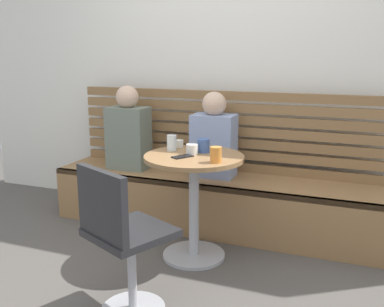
{
  "coord_description": "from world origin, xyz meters",
  "views": [
    {
      "loc": [
        1.07,
        -2.03,
        1.42
      ],
      "look_at": [
        0.02,
        0.66,
        0.75
      ],
      "focal_mm": 41.08,
      "sensor_mm": 36.0,
      "label": 1
    }
  ],
  "objects_px": {
    "cup_water_clear": "(172,143)",
    "person_child_left": "(214,139)",
    "cup_tumbler_orange": "(216,155)",
    "cup_espresso_small": "(180,144)",
    "booth_bench": "(214,203)",
    "person_adult": "(128,132)",
    "white_chair": "(121,237)",
    "cafe_table": "(194,187)",
    "cup_ceramic_white": "(192,149)",
    "cup_mug_blue": "(203,146)",
    "phone_on_table": "(183,157)"
  },
  "relations": [
    {
      "from": "booth_bench",
      "to": "cafe_table",
      "type": "bearing_deg",
      "value": -86.54
    },
    {
      "from": "cup_tumbler_orange",
      "to": "cup_mug_blue",
      "type": "bearing_deg",
      "value": 125.22
    },
    {
      "from": "person_adult",
      "to": "cup_mug_blue",
      "type": "xyz_separation_m",
      "value": [
        0.83,
        -0.43,
        0.03
      ]
    },
    {
      "from": "cup_ceramic_white",
      "to": "phone_on_table",
      "type": "distance_m",
      "value": 0.11
    },
    {
      "from": "cup_ceramic_white",
      "to": "cup_espresso_small",
      "type": "bearing_deg",
      "value": 133.32
    },
    {
      "from": "person_child_left",
      "to": "cup_ceramic_white",
      "type": "distance_m",
      "value": 0.55
    },
    {
      "from": "cup_tumbler_orange",
      "to": "phone_on_table",
      "type": "distance_m",
      "value": 0.26
    },
    {
      "from": "booth_bench",
      "to": "cup_tumbler_orange",
      "type": "height_order",
      "value": "cup_tumbler_orange"
    },
    {
      "from": "person_adult",
      "to": "cup_water_clear",
      "type": "relative_size",
      "value": 6.45
    },
    {
      "from": "cup_mug_blue",
      "to": "phone_on_table",
      "type": "xyz_separation_m",
      "value": [
        -0.08,
        -0.19,
        -0.04
      ]
    },
    {
      "from": "phone_on_table",
      "to": "cup_mug_blue",
      "type": "bearing_deg",
      "value": -80.74
    },
    {
      "from": "person_child_left",
      "to": "cup_espresso_small",
      "type": "relative_size",
      "value": 12.14
    },
    {
      "from": "booth_bench",
      "to": "person_child_left",
      "type": "distance_m",
      "value": 0.52
    },
    {
      "from": "cup_water_clear",
      "to": "person_child_left",
      "type": "bearing_deg",
      "value": 72.63
    },
    {
      "from": "cup_tumbler_orange",
      "to": "cup_espresso_small",
      "type": "relative_size",
      "value": 1.79
    },
    {
      "from": "phone_on_table",
      "to": "cup_tumbler_orange",
      "type": "bearing_deg",
      "value": -159.99
    },
    {
      "from": "booth_bench",
      "to": "cup_tumbler_orange",
      "type": "xyz_separation_m",
      "value": [
        0.23,
        -0.68,
        0.57
      ]
    },
    {
      "from": "cup_tumbler_orange",
      "to": "cup_water_clear",
      "type": "bearing_deg",
      "value": 151.45
    },
    {
      "from": "cafe_table",
      "to": "cup_ceramic_white",
      "type": "height_order",
      "value": "cup_ceramic_white"
    },
    {
      "from": "person_child_left",
      "to": "person_adult",
      "type": "bearing_deg",
      "value": -177.46
    },
    {
      "from": "cafe_table",
      "to": "person_child_left",
      "type": "height_order",
      "value": "person_child_left"
    },
    {
      "from": "person_child_left",
      "to": "phone_on_table",
      "type": "xyz_separation_m",
      "value": [
        -0.0,
        -0.65,
        0.0
      ]
    },
    {
      "from": "cup_espresso_small",
      "to": "person_adult",
      "type": "bearing_deg",
      "value": 151.34
    },
    {
      "from": "cup_mug_blue",
      "to": "white_chair",
      "type": "bearing_deg",
      "value": -98.18
    },
    {
      "from": "cup_espresso_small",
      "to": "booth_bench",
      "type": "bearing_deg",
      "value": 65.45
    },
    {
      "from": "person_adult",
      "to": "cup_espresso_small",
      "type": "height_order",
      "value": "person_adult"
    },
    {
      "from": "cup_tumbler_orange",
      "to": "cup_mug_blue",
      "type": "xyz_separation_m",
      "value": [
        -0.17,
        0.24,
        -0.0
      ]
    },
    {
      "from": "cup_espresso_small",
      "to": "cup_water_clear",
      "type": "xyz_separation_m",
      "value": [
        -0.01,
        -0.11,
        0.03
      ]
    },
    {
      "from": "person_child_left",
      "to": "cup_water_clear",
      "type": "relative_size",
      "value": 6.18
    },
    {
      "from": "person_adult",
      "to": "cup_ceramic_white",
      "type": "height_order",
      "value": "person_adult"
    },
    {
      "from": "phone_on_table",
      "to": "cup_water_clear",
      "type": "bearing_deg",
      "value": -15.1
    },
    {
      "from": "phone_on_table",
      "to": "person_child_left",
      "type": "bearing_deg",
      "value": -57.79
    },
    {
      "from": "cup_tumbler_orange",
      "to": "person_child_left",
      "type": "bearing_deg",
      "value": 109.56
    },
    {
      "from": "white_chair",
      "to": "booth_bench",
      "type": "bearing_deg",
      "value": 86.99
    },
    {
      "from": "person_adult",
      "to": "cup_espresso_small",
      "type": "bearing_deg",
      "value": -28.66
    },
    {
      "from": "cup_tumbler_orange",
      "to": "cup_mug_blue",
      "type": "relative_size",
      "value": 1.05
    },
    {
      "from": "cup_water_clear",
      "to": "cup_mug_blue",
      "type": "bearing_deg",
      "value": 5.98
    },
    {
      "from": "person_adult",
      "to": "phone_on_table",
      "type": "distance_m",
      "value": 0.97
    },
    {
      "from": "person_child_left",
      "to": "cup_tumbler_orange",
      "type": "relative_size",
      "value": 6.8
    },
    {
      "from": "cafe_table",
      "to": "cup_mug_blue",
      "type": "height_order",
      "value": "cup_mug_blue"
    },
    {
      "from": "white_chair",
      "to": "cafe_table",
      "type": "bearing_deg",
      "value": 82.67
    },
    {
      "from": "cup_ceramic_white",
      "to": "cup_espresso_small",
      "type": "height_order",
      "value": "cup_ceramic_white"
    },
    {
      "from": "person_adult",
      "to": "cup_water_clear",
      "type": "bearing_deg",
      "value": -36.76
    },
    {
      "from": "cup_ceramic_white",
      "to": "person_child_left",
      "type": "bearing_deg",
      "value": 92.87
    },
    {
      "from": "booth_bench",
      "to": "cup_mug_blue",
      "type": "bearing_deg",
      "value": -82.02
    },
    {
      "from": "person_adult",
      "to": "cup_mug_blue",
      "type": "height_order",
      "value": "person_adult"
    },
    {
      "from": "cup_espresso_small",
      "to": "person_child_left",
      "type": "bearing_deg",
      "value": 69.37
    },
    {
      "from": "cafe_table",
      "to": "person_adult",
      "type": "xyz_separation_m",
      "value": [
        -0.8,
        0.54,
        0.24
      ]
    },
    {
      "from": "white_chair",
      "to": "person_child_left",
      "type": "relative_size",
      "value": 1.25
    },
    {
      "from": "person_child_left",
      "to": "cup_tumbler_orange",
      "type": "distance_m",
      "value": 0.75
    }
  ]
}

